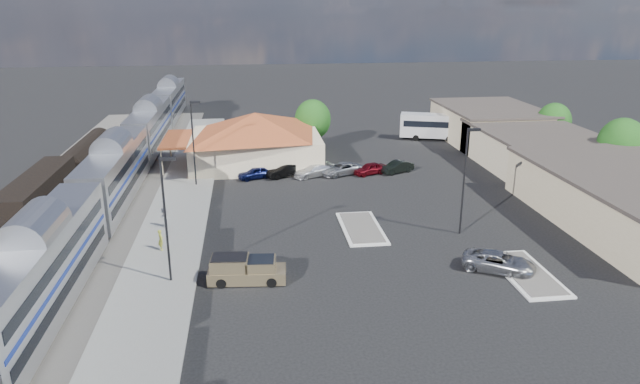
{
  "coord_description": "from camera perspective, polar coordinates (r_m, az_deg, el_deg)",
  "views": [
    {
      "loc": [
        -5.2,
        -42.5,
        18.45
      ],
      "look_at": [
        0.68,
        4.04,
        2.8
      ],
      "focal_mm": 32.0,
      "sensor_mm": 36.0,
      "label": 1
    }
  ],
  "objects": [
    {
      "name": "person_b",
      "position": [
        50.42,
        -15.38,
        -2.45
      ],
      "size": [
        0.71,
        0.88,
        1.71
      ],
      "primitive_type": "imported",
      "rotation": [
        0.0,
        0.0,
        -1.65
      ],
      "color": "silver",
      "rests_on": "platform"
    },
    {
      "name": "traffic_island_south",
      "position": [
        49.01,
        4.17,
        -3.59
      ],
      "size": [
        3.3,
        7.5,
        0.21
      ],
      "color": "silver",
      "rests_on": "ground"
    },
    {
      "name": "railbed",
      "position": [
        56.02,
        -23.14,
        -2.27
      ],
      "size": [
        16.0,
        100.0,
        0.12
      ],
      "primitive_type": "cube",
      "color": "#4C4944",
      "rests_on": "ground"
    },
    {
      "name": "parked_car_a",
      "position": [
        62.98,
        -6.48,
        1.92
      ],
      "size": [
        4.18,
        2.83,
        1.32
      ],
      "primitive_type": "imported",
      "rotation": [
        0.0,
        0.0,
        -1.21
      ],
      "color": "#0B1038",
      "rests_on": "ground"
    },
    {
      "name": "platform",
      "position": [
        52.3,
        -14.21,
        -2.7
      ],
      "size": [
        5.5,
        92.0,
        0.18
      ],
      "primitive_type": "cube",
      "color": "gray",
      "rests_on": "ground"
    },
    {
      "name": "parked_car_b",
      "position": [
        63.36,
        -3.59,
        2.16
      ],
      "size": [
        4.61,
        3.29,
        1.44
      ],
      "primitive_type": "imported",
      "rotation": [
        0.0,
        0.0,
        -1.12
      ],
      "color": "black",
      "rests_on": "ground"
    },
    {
      "name": "freight_cars",
      "position": [
        56.34,
        -26.32,
        -0.59
      ],
      "size": [
        2.8,
        46.0,
        4.0
      ],
      "color": "black",
      "rests_on": "ground"
    },
    {
      "name": "ground",
      "position": [
        46.63,
        -0.2,
        -4.86
      ],
      "size": [
        280.0,
        280.0,
        0.0
      ],
      "primitive_type": "plane",
      "color": "black",
      "rests_on": "ground"
    },
    {
      "name": "lamp_plat_n",
      "position": [
        60.22,
        -12.51,
        5.43
      ],
      "size": [
        1.08,
        0.25,
        9.0
      ],
      "color": "black",
      "rests_on": "ground"
    },
    {
      "name": "parked_car_f",
      "position": [
        65.37,
        7.69,
        2.49
      ],
      "size": [
        4.26,
        3.01,
        1.33
      ],
      "primitive_type": "imported",
      "rotation": [
        0.0,
        0.0,
        -1.13
      ],
      "color": "black",
      "rests_on": "ground"
    },
    {
      "name": "parked_car_c",
      "position": [
        63.35,
        -0.68,
        2.15
      ],
      "size": [
        4.98,
        3.6,
        1.34
      ],
      "primitive_type": "imported",
      "rotation": [
        0.0,
        0.0,
        -1.15
      ],
      "color": "silver",
      "rests_on": "ground"
    },
    {
      "name": "parked_car_e",
      "position": [
        64.36,
        4.99,
        2.34
      ],
      "size": [
        4.21,
        2.96,
        1.33
      ],
      "primitive_type": "imported",
      "rotation": [
        0.0,
        0.0,
        -1.17
      ],
      "color": "maroon",
      "rests_on": "ground"
    },
    {
      "name": "tree_east_c",
      "position": [
        80.28,
        22.33,
        6.53
      ],
      "size": [
        4.41,
        4.41,
        6.21
      ],
      "color": "#382314",
      "rests_on": "ground"
    },
    {
      "name": "coach_bus",
      "position": [
        81.93,
        12.03,
        6.52
      ],
      "size": [
        11.5,
        5.84,
        3.63
      ],
      "rotation": [
        0.0,
        0.0,
        1.25
      ],
      "color": "white",
      "rests_on": "ground"
    },
    {
      "name": "lamp_plat_s",
      "position": [
        39.2,
        -15.13,
        -1.76
      ],
      "size": [
        1.08,
        0.25,
        9.0
      ],
      "color": "black",
      "rests_on": "ground"
    },
    {
      "name": "tree_east_b",
      "position": [
        68.63,
        27.94,
        4.32
      ],
      "size": [
        4.94,
        4.94,
        6.96
      ],
      "color": "#382314",
      "rests_on": "ground"
    },
    {
      "name": "pickup_truck",
      "position": [
        40.04,
        -7.3,
        -7.75
      ],
      "size": [
        5.47,
        2.38,
        1.84
      ],
      "rotation": [
        0.0,
        0.0,
        1.49
      ],
      "color": "#94815B",
      "rests_on": "ground"
    },
    {
      "name": "buildings_east",
      "position": [
        67.74,
        22.45,
        3.21
      ],
      "size": [
        14.4,
        51.4,
        4.8
      ],
      "color": "#C6B28C",
      "rests_on": "ground"
    },
    {
      "name": "station_depot",
      "position": [
        68.25,
        -6.5,
        5.36
      ],
      "size": [
        18.35,
        12.24,
        6.2
      ],
      "color": "tan",
      "rests_on": "ground"
    },
    {
      "name": "traffic_island_north",
      "position": [
        43.54,
        19.96,
        -7.67
      ],
      "size": [
        3.3,
        7.5,
        0.21
      ],
      "color": "silver",
      "rests_on": "ground"
    },
    {
      "name": "passenger_train",
      "position": [
        57.49,
        -19.78,
        1.61
      ],
      "size": [
        3.0,
        104.0,
        5.55
      ],
      "color": "silver",
      "rests_on": "ground"
    },
    {
      "name": "tree_depot",
      "position": [
        74.38,
        -0.74,
        7.26
      ],
      "size": [
        4.71,
        4.71,
        6.63
      ],
      "color": "#382314",
      "rests_on": "ground"
    },
    {
      "name": "lamp_lot",
      "position": [
        47.72,
        14.37,
        1.91
      ],
      "size": [
        1.08,
        0.25,
        9.0
      ],
      "color": "black",
      "rests_on": "ground"
    },
    {
      "name": "suv",
      "position": [
        43.23,
        17.46,
        -6.69
      ],
      "size": [
        5.63,
        4.69,
        1.43
      ],
      "primitive_type": "imported",
      "rotation": [
        0.0,
        0.0,
        1.03
      ],
      "color": "#9A9BA1",
      "rests_on": "ground"
    },
    {
      "name": "person_a",
      "position": [
        45.88,
        -15.64,
        -4.62
      ],
      "size": [
        0.57,
        0.7,
        1.67
      ],
      "primitive_type": "imported",
      "rotation": [
        0.0,
        0.0,
        1.88
      ],
      "color": "#D4D643",
      "rests_on": "platform"
    },
    {
      "name": "parked_car_d",
      "position": [
        64.06,
        2.14,
        2.34
      ],
      "size": [
        5.44,
        4.0,
        1.37
      ],
      "primitive_type": "imported",
      "rotation": [
        0.0,
        0.0,
        -1.18
      ],
      "color": "gray",
      "rests_on": "ground"
    }
  ]
}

